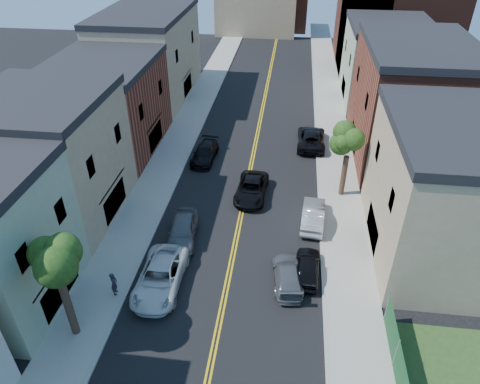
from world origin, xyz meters
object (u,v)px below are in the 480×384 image
(grey_car_left, at_px, (182,230))
(pedestrian_left, at_px, (114,284))
(white_pickup, at_px, (160,277))
(silver_car_right, at_px, (313,215))
(dark_car_right_far, at_px, (311,138))
(grey_car_right, at_px, (288,275))
(black_suv_lane, at_px, (251,189))
(black_car_left, at_px, (205,153))
(black_car_right, at_px, (308,267))

(grey_car_left, distance_m, pedestrian_left, 6.44)
(white_pickup, bearing_deg, pedestrian_left, -158.28)
(silver_car_right, relative_size, dark_car_right_far, 0.81)
(white_pickup, relative_size, silver_car_right, 1.23)
(white_pickup, distance_m, grey_car_right, 8.03)
(white_pickup, bearing_deg, silver_car_right, 38.53)
(white_pickup, relative_size, grey_car_left, 1.18)
(black_suv_lane, relative_size, pedestrian_left, 3.18)
(black_car_left, height_order, black_suv_lane, black_suv_lane)
(black_car_right, relative_size, dark_car_right_far, 0.70)
(black_car_right, bearing_deg, white_pickup, 16.93)
(pedestrian_left, bearing_deg, black_suv_lane, -40.74)
(black_car_left, xyz_separation_m, black_suv_lane, (4.96, -5.54, 0.02))
(grey_car_right, height_order, black_car_right, black_car_right)
(black_car_right, xyz_separation_m, silver_car_right, (0.44, 5.60, 0.09))
(white_pickup, bearing_deg, grey_car_left, 85.72)
(silver_car_right, xyz_separation_m, black_suv_lane, (-4.97, 3.04, -0.05))
(white_pickup, height_order, grey_car_left, grey_car_left)
(dark_car_right_far, bearing_deg, white_pickup, 65.73)
(black_car_right, bearing_deg, dark_car_right_far, -87.73)
(grey_car_right, distance_m, dark_car_right_far, 19.24)
(grey_car_right, height_order, black_suv_lane, black_suv_lane)
(black_car_left, height_order, grey_car_right, black_car_left)
(white_pickup, relative_size, black_car_left, 1.19)
(grey_car_right, relative_size, pedestrian_left, 2.72)
(black_car_right, bearing_deg, grey_car_right, 36.91)
(black_car_right, distance_m, black_suv_lane, 9.76)
(white_pickup, height_order, black_car_left, white_pickup)
(grey_car_right, distance_m, black_car_right, 1.51)
(grey_car_left, bearing_deg, grey_car_right, -29.54)
(grey_car_left, bearing_deg, pedestrian_left, -122.40)
(black_car_left, height_order, black_car_right, black_car_left)
(silver_car_right, relative_size, pedestrian_left, 2.87)
(grey_car_left, xyz_separation_m, black_suv_lane, (4.33, 6.11, -0.11))
(white_pickup, height_order, dark_car_right_far, white_pickup)
(black_car_right, height_order, dark_car_right_far, dark_car_right_far)
(black_car_left, bearing_deg, black_car_right, -52.81)
(black_car_left, distance_m, pedestrian_left, 17.55)
(dark_car_right_far, bearing_deg, black_car_left, 23.56)
(white_pickup, relative_size, pedestrian_left, 3.54)
(black_car_left, xyz_separation_m, grey_car_right, (8.22, -15.01, -0.06))
(grey_car_left, height_order, black_car_left, grey_car_left)
(grey_car_right, distance_m, pedestrian_left, 10.77)
(white_pickup, height_order, black_car_right, white_pickup)
(silver_car_right, bearing_deg, grey_car_left, 22.25)
(silver_car_right, bearing_deg, black_car_right, 89.52)
(grey_car_left, relative_size, black_car_right, 1.22)
(black_car_right, bearing_deg, black_suv_lane, -58.71)
(black_car_left, relative_size, silver_car_right, 1.03)
(black_suv_lane, bearing_deg, grey_car_left, -122.56)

